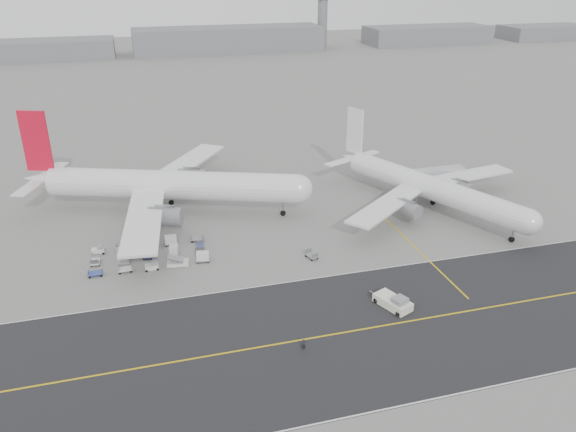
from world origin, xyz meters
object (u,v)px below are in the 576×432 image
object	(u,v)px
pushback_tug	(393,302)
ground_crew_a	(304,345)
airliner_b	(427,187)
airliner_a	(166,185)
control_tower	(322,19)
jet_bridge	(436,175)

from	to	relation	value
pushback_tug	ground_crew_a	world-z (taller)	pushback_tug
airliner_b	airliner_a	bearing A→B (deg)	142.42
control_tower	jet_bridge	bearing A→B (deg)	-102.44
airliner_b	ground_crew_a	distance (m)	56.62
control_tower	jet_bridge	xyz separation A→B (m)	(-52.20, -236.55, -12.30)
airliner_a	airliner_b	world-z (taller)	airliner_a
airliner_a	pushback_tug	distance (m)	56.36
airliner_a	pushback_tug	bearing A→B (deg)	-126.22
ground_crew_a	jet_bridge	bearing A→B (deg)	45.83
jet_bridge	ground_crew_a	xyz separation A→B (m)	(-47.21, -48.71, -3.08)
control_tower	jet_bridge	size ratio (longest dim) A/B	2.08
jet_bridge	ground_crew_a	world-z (taller)	jet_bridge
airliner_a	ground_crew_a	bearing A→B (deg)	-144.65
ground_crew_a	airliner_b	bearing A→B (deg)	44.75
control_tower	ground_crew_a	world-z (taller)	control_tower
ground_crew_a	pushback_tug	bearing A→B (deg)	20.91
pushback_tug	ground_crew_a	size ratio (longest dim) A/B	4.57
airliner_b	ground_crew_a	size ratio (longest dim) A/B	28.23
control_tower	pushback_tug	xyz separation A→B (m)	(-82.75, -278.87, -15.31)
pushback_tug	jet_bridge	xyz separation A→B (m)	(30.56, 42.32, 3.01)
control_tower	pushback_tug	world-z (taller)	control_tower
jet_bridge	control_tower	bearing A→B (deg)	76.66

